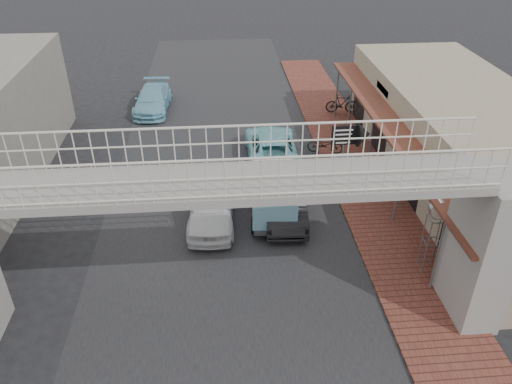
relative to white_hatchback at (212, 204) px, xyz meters
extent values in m
plane|color=black|center=(0.50, -1.73, -0.78)|extent=(120.00, 120.00, 0.00)
cube|color=black|center=(0.50, -1.73, -0.78)|extent=(10.00, 60.00, 0.01)
cube|color=brown|center=(7.00, 1.27, -0.73)|extent=(3.00, 40.00, 0.10)
cube|color=gray|center=(11.50, 2.27, 1.22)|extent=(6.00, 18.00, 4.00)
cube|color=brown|center=(8.20, 2.27, 2.12)|extent=(1.80, 18.00, 0.12)
cube|color=silver|center=(8.55, 5.77, 2.52)|extent=(0.08, 2.60, 0.90)
cube|color=#B21914|center=(8.55, -0.73, 2.52)|extent=(0.08, 2.20, 0.80)
cube|color=gray|center=(8.10, -5.73, 1.72)|extent=(1.20, 2.40, 5.00)
cube|color=gray|center=(0.50, -5.73, 4.34)|extent=(14.00, 2.00, 0.24)
cube|color=beige|center=(0.50, -4.78, 5.01)|extent=(14.00, 0.08, 1.10)
cube|color=beige|center=(0.50, -6.68, 5.01)|extent=(14.00, 0.08, 1.10)
imported|color=silver|center=(0.00, 0.00, 0.00)|extent=(2.12, 4.69, 1.56)
imported|color=black|center=(2.97, 0.27, -0.01)|extent=(1.83, 4.73, 1.54)
imported|color=#75C4CB|center=(3.00, 5.04, -0.03)|extent=(2.60, 5.45, 1.50)
imported|color=#79BBD2|center=(-3.50, 12.20, -0.09)|extent=(2.17, 4.86, 1.38)
cylinder|color=black|center=(1.88, 1.69, -0.43)|extent=(0.30, 0.72, 0.71)
cylinder|color=black|center=(3.45, 1.56, -0.43)|extent=(0.30, 0.72, 0.71)
cylinder|color=black|center=(1.66, -1.02, -0.43)|extent=(0.30, 0.72, 0.71)
cylinder|color=black|center=(3.23, -1.15, -0.43)|extent=(0.30, 0.72, 0.71)
cube|color=#699BB6|center=(2.53, -0.03, 0.41)|extent=(1.97, 3.36, 1.36)
cube|color=#699BB6|center=(2.69, 1.82, 0.18)|extent=(1.70, 1.04, 0.91)
cube|color=black|center=(2.53, -0.03, 0.78)|extent=(1.96, 2.76, 0.50)
cube|color=silver|center=(2.53, -0.03, 1.11)|extent=(1.99, 3.36, 0.06)
imported|color=black|center=(5.80, 5.45, -0.21)|extent=(1.90, 1.08, 0.94)
imported|color=black|center=(7.85, 10.61, -0.11)|extent=(1.95, 0.75, 1.14)
cylinder|color=#59595B|center=(7.38, -3.52, 0.40)|extent=(0.04, 0.04, 2.16)
cylinder|color=#59595B|center=(7.89, -3.54, 0.40)|extent=(0.04, 0.04, 2.16)
cylinder|color=#59595B|center=(7.35, -4.03, 0.40)|extent=(0.04, 0.04, 2.16)
cylinder|color=#59595B|center=(7.87, -4.06, 0.40)|extent=(0.04, 0.04, 2.16)
cylinder|color=silver|center=(7.62, -3.79, 1.84)|extent=(0.71, 0.28, 0.70)
cylinder|color=beige|center=(7.61, -3.92, 1.84)|extent=(0.62, 0.05, 0.62)
cylinder|color=beige|center=(7.63, -3.66, 1.84)|extent=(0.62, 0.05, 0.62)
cylinder|color=#59595B|center=(5.86, 2.31, 0.75)|extent=(0.10, 0.10, 2.87)
cube|color=black|center=(5.86, 2.28, 1.79)|extent=(1.19, 0.09, 0.89)
cone|color=black|center=(6.70, 2.30, 1.79)|extent=(0.62, 1.10, 1.09)
cube|color=white|center=(5.81, 2.24, 1.74)|extent=(0.79, 0.03, 0.59)
camera|label=1|loc=(0.39, -17.02, 11.04)|focal=35.00mm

